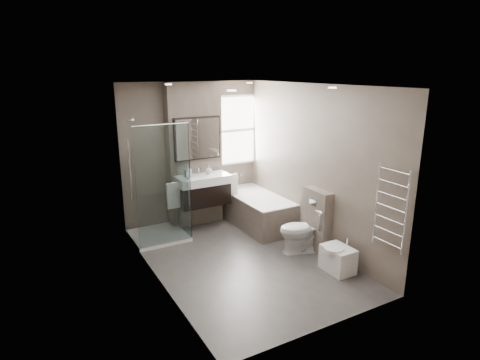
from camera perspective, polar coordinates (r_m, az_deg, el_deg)
room at (r=5.77m, az=0.35°, el=0.35°), size 2.70×3.90×2.70m
vanity_pier at (r=7.32m, az=-6.52°, el=3.53°), size 1.00×0.25×2.60m
vanity at (r=7.15m, az=-5.29°, el=-1.36°), size 0.95×0.47×0.66m
mirror_cabinet at (r=7.11m, az=-6.08°, el=5.89°), size 0.86×0.08×0.76m
towel_left at (r=6.94m, az=-9.45°, el=-2.21°), size 0.24×0.06×0.44m
towel_right at (r=7.37m, az=-1.25°, el=-0.94°), size 0.24×0.06×0.44m
shower_enclosure at (r=6.91m, az=-10.69°, el=-4.37°), size 0.90×0.90×2.00m
bathtub at (r=7.42m, az=2.38°, el=-4.13°), size 0.75×1.60×0.57m
window at (r=7.73m, az=-0.69°, el=7.09°), size 0.98×0.06×1.33m
toilet at (r=6.42m, az=8.90°, el=-7.01°), size 0.82×0.63×0.74m
cistern_box at (r=6.49m, az=10.84°, el=-5.62°), size 0.19×0.55×1.00m
bidet at (r=6.00m, az=13.71°, el=-10.82°), size 0.40×0.46×0.48m
towel_radiator at (r=5.42m, az=20.66°, el=-3.71°), size 0.03×0.49×1.10m
soap_bottle_a at (r=6.97m, az=-7.36°, el=1.27°), size 0.10×0.10×0.22m
soap_bottle_b at (r=7.16m, az=-4.48°, el=1.46°), size 0.12×0.12×0.15m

